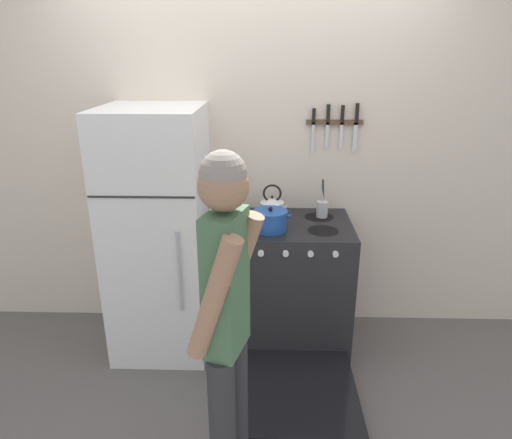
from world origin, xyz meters
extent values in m
plane|color=#5B5654|center=(0.00, 0.00, 0.00)|extent=(14.00, 14.00, 0.00)
cube|color=beige|center=(0.00, 0.03, 1.27)|extent=(10.00, 0.06, 2.55)
cube|color=white|center=(-0.60, -0.34, 0.83)|extent=(0.62, 0.67, 1.65)
cube|color=#2D2D2D|center=(-0.60, -0.67, 1.19)|extent=(0.61, 0.01, 0.01)
cylinder|color=#B2B5BA|center=(-0.41, -0.69, 0.73)|extent=(0.02, 0.02, 0.53)
cube|color=#232326|center=(0.30, -0.31, 0.45)|extent=(0.74, 0.62, 0.90)
cube|color=black|center=(0.30, -0.31, 0.89)|extent=(0.73, 0.61, 0.02)
cube|color=black|center=(0.30, -0.60, 0.44)|extent=(0.64, 0.05, 0.68)
cylinder|color=black|center=(0.13, -0.44, 0.90)|extent=(0.20, 0.20, 0.01)
cylinder|color=black|center=(0.47, -0.44, 0.90)|extent=(0.20, 0.20, 0.01)
cylinder|color=black|center=(0.13, -0.19, 0.90)|extent=(0.20, 0.20, 0.01)
cylinder|color=black|center=(0.47, -0.19, 0.90)|extent=(0.20, 0.20, 0.01)
cylinder|color=silver|center=(0.08, -0.64, 0.83)|extent=(0.04, 0.02, 0.04)
cylinder|color=silver|center=(0.23, -0.64, 0.83)|extent=(0.04, 0.02, 0.04)
cylinder|color=silver|center=(0.37, -0.64, 0.83)|extent=(0.04, 0.02, 0.04)
cylinder|color=silver|center=(0.52, -0.64, 0.83)|extent=(0.04, 0.02, 0.04)
cube|color=black|center=(0.30, -0.99, 0.12)|extent=(0.68, 0.72, 0.04)
cube|color=#99999E|center=(0.30, -0.39, 0.41)|extent=(0.60, 0.34, 0.01)
cylinder|color=#1E4C9E|center=(0.13, -0.44, 0.96)|extent=(0.20, 0.20, 0.11)
cylinder|color=#1E4C9E|center=(0.13, -0.44, 1.02)|extent=(0.21, 0.21, 0.02)
sphere|color=black|center=(0.13, -0.44, 1.05)|extent=(0.03, 0.03, 0.03)
cylinder|color=#1E4C9E|center=(0.02, -0.44, 1.00)|extent=(0.03, 0.02, 0.02)
cylinder|color=#1E4C9E|center=(0.25, -0.44, 1.00)|extent=(0.03, 0.02, 0.02)
cylinder|color=silver|center=(0.14, -0.19, 0.96)|extent=(0.16, 0.16, 0.10)
cone|color=silver|center=(0.14, -0.19, 1.02)|extent=(0.15, 0.15, 0.03)
sphere|color=black|center=(0.14, -0.19, 1.04)|extent=(0.02, 0.02, 0.02)
cone|color=silver|center=(0.22, -0.19, 0.97)|extent=(0.09, 0.03, 0.08)
torus|color=black|center=(0.14, -0.19, 1.07)|extent=(0.13, 0.01, 0.13)
cylinder|color=#B7BABF|center=(0.49, -0.18, 0.96)|extent=(0.08, 0.08, 0.11)
cylinder|color=#9E7547|center=(0.48, -0.17, 1.01)|extent=(0.02, 0.04, 0.17)
cylinder|color=#232326|center=(0.49, -0.17, 1.04)|extent=(0.03, 0.03, 0.24)
cylinder|color=#B2B5BA|center=(0.49, -0.18, 1.03)|extent=(0.05, 0.02, 0.21)
cylinder|color=#2D2D30|center=(-0.07, -1.59, 0.40)|extent=(0.12, 0.12, 0.80)
cylinder|color=#2D2D30|center=(-0.02, -1.44, 0.40)|extent=(0.12, 0.12, 0.80)
cube|color=#47704C|center=(-0.05, -1.52, 1.10)|extent=(0.18, 0.25, 0.60)
cylinder|color=#A87A5B|center=(-0.08, -1.64, 1.10)|extent=(0.25, 0.14, 0.53)
cylinder|color=#A87A5B|center=(-0.01, -1.40, 1.10)|extent=(0.25, 0.14, 0.53)
sphere|color=#A87A5B|center=(-0.05, -1.52, 1.51)|extent=(0.19, 0.19, 0.19)
sphere|color=gray|center=(-0.05, -1.52, 1.55)|extent=(0.18, 0.18, 0.18)
cube|color=brown|center=(0.56, -0.01, 1.52)|extent=(0.38, 0.02, 0.03)
cube|color=silver|center=(0.42, -0.02, 1.41)|extent=(0.02, 0.00, 0.21)
cube|color=black|center=(0.42, -0.02, 1.56)|extent=(0.02, 0.02, 0.09)
cube|color=silver|center=(0.51, -0.02, 1.43)|extent=(0.02, 0.00, 0.17)
cube|color=black|center=(0.51, -0.02, 1.58)|extent=(0.02, 0.02, 0.12)
cube|color=silver|center=(0.61, -0.02, 1.43)|extent=(0.02, 0.00, 0.17)
cube|color=black|center=(0.61, -0.02, 1.57)|extent=(0.02, 0.02, 0.11)
cube|color=silver|center=(0.70, -0.02, 1.42)|extent=(0.03, 0.00, 0.20)
cube|color=black|center=(0.70, -0.02, 1.58)|extent=(0.02, 0.02, 0.13)
camera|label=1|loc=(0.12, -3.11, 1.97)|focal=32.00mm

